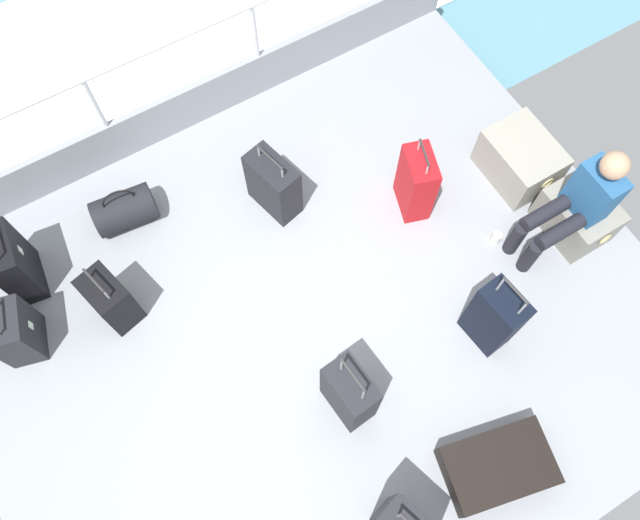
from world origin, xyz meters
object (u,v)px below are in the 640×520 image
suitcase_3 (273,185)px  suitcase_4 (15,332)px  suitcase_2 (349,393)px  suitcase_7 (497,466)px  duffel_bag (124,210)px  suitcase_6 (494,317)px  cargo_crate_1 (577,215)px  suitcase_5 (416,183)px  cargo_crate_0 (520,159)px  suitcase_0 (111,299)px  passenger_seated (577,203)px  paper_cup (496,237)px  suitcase_1 (14,263)px

suitcase_3 → suitcase_4: 2.21m
suitcase_3 → suitcase_2: bearing=-11.9°
suitcase_7 → suitcase_4: bearing=-135.8°
duffel_bag → suitcase_6: bearing=40.1°
cargo_crate_1 → suitcase_7: 2.08m
cargo_crate_1 → suitcase_7: cargo_crate_1 is taller
suitcase_5 → suitcase_4: bearing=-98.8°
cargo_crate_0 → suitcase_4: (-0.69, -4.10, 0.06)m
cargo_crate_0 → suitcase_0: suitcase_0 is taller
suitcase_6 → duffel_bag: bearing=-139.9°
cargo_crate_0 → suitcase_2: suitcase_2 is taller
suitcase_0 → suitcase_5: (0.37, 2.48, 0.07)m
suitcase_5 → duffel_bag: size_ratio=1.50×
cargo_crate_0 → suitcase_2: (0.94, -2.26, 0.13)m
suitcase_0 → suitcase_7: bearing=36.3°
passenger_seated → suitcase_3: bearing=-128.8°
suitcase_4 → suitcase_5: suitcase_5 is taller
suitcase_0 → paper_cup: (1.01, 2.88, -0.21)m
paper_cup → suitcase_7: bearing=-37.3°
duffel_bag → suitcase_0: bearing=-29.1°
cargo_crate_0 → suitcase_4: bearing=-99.6°
suitcase_5 → suitcase_6: (1.22, -0.16, 0.03)m
suitcase_4 → duffel_bag: (-0.58, 1.09, -0.11)m
cargo_crate_0 → suitcase_0: size_ratio=1.00×
passenger_seated → suitcase_5: (-0.85, -0.82, -0.24)m
suitcase_4 → passenger_seated: bearing=71.4°
cargo_crate_0 → paper_cup: (0.43, -0.53, -0.15)m
cargo_crate_1 → duffel_bag: 3.64m
cargo_crate_1 → paper_cup: bearing=-109.5°
cargo_crate_0 → paper_cup: 0.70m
suitcase_1 → suitcase_7: (3.04, 2.29, -0.21)m
suitcase_5 → passenger_seated: bearing=43.8°
suitcase_2 → suitcase_5: (-1.14, 1.33, -0.01)m
cargo_crate_1 → suitcase_3: size_ratio=0.84×
suitcase_1 → suitcase_7: 3.81m
suitcase_3 → passenger_seated: bearing=51.2°
suitcase_0 → suitcase_2: 1.90m
suitcase_1 → suitcase_5: (0.98, 2.98, 0.01)m
passenger_seated → suitcase_7: (1.21, -1.51, -0.46)m
cargo_crate_0 → suitcase_6: (1.01, -1.08, 0.16)m
suitcase_6 → suitcase_4: bearing=-119.5°
suitcase_1 → suitcase_6: suitcase_6 is taller
suitcase_4 → duffel_bag: suitcase_4 is taller
suitcase_2 → duffel_bag: (-2.22, -0.75, -0.18)m
suitcase_1 → duffel_bag: 0.91m
suitcase_5 → duffel_bag: suitcase_5 is taller
suitcase_2 → cargo_crate_1: bearing=97.1°
suitcase_5 → cargo_crate_1: bearing=49.6°
suitcase_4 → duffel_bag: size_ratio=1.27×
suitcase_5 → paper_cup: (0.64, 0.40, -0.28)m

